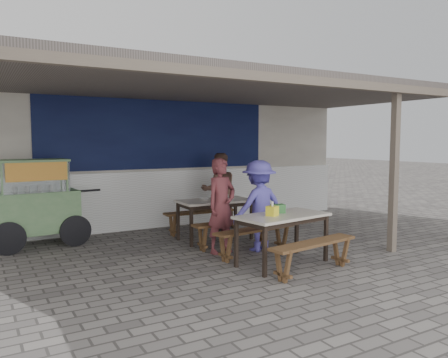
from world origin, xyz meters
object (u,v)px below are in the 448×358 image
table_right (283,220)px  bench_left_wall (200,216)px  donation_box (278,209)px  condiment_bowl (204,199)px  patron_right_table (259,206)px  table_left (215,204)px  patron_street_side (221,206)px  vendor_cart (36,200)px  patron_wall_side (219,190)px  bench_right_street (314,250)px  tissue_box (272,211)px  bench_right_wall (255,235)px  condiment_jar (227,196)px  bench_left_street (233,228)px

table_right → bench_left_wall: bearing=83.4°
donation_box → condiment_bowl: 1.87m
bench_left_wall → patron_right_table: (0.25, -1.71, 0.42)m
table_left → patron_street_side: patron_street_side is taller
bench_left_wall → patron_street_side: bearing=-102.3°
vendor_cart → patron_wall_side: size_ratio=1.19×
patron_right_table → bench_right_street: bearing=81.8°
patron_wall_side → vendor_cart: bearing=15.2°
table_right → donation_box: size_ratio=7.57×
table_right → tissue_box: size_ratio=10.49×
patron_right_table → donation_box: patron_right_table is taller
vendor_cart → patron_street_side: patron_street_side is taller
patron_right_table → condiment_bowl: size_ratio=7.89×
bench_right_wall → patron_right_table: 0.56m
condiment_bowl → tissue_box: bearing=-87.6°
donation_box → condiment_jar: 1.83m
table_right → vendor_cart: vendor_cart is taller
bench_left_wall → donation_box: bearing=-86.4°
vendor_cart → patron_wall_side: bearing=-6.9°
table_left → table_right: (0.10, -1.91, 0.00)m
bench_right_wall → table_left: bearing=82.0°
table_left → tissue_box: bearing=-92.0°
vendor_cart → patron_street_side: 3.23m
condiment_bowl → table_right: bearing=-81.9°
condiment_jar → bench_right_street: bearing=-92.1°
tissue_box → donation_box: size_ratio=0.72×
table_left → condiment_jar: (0.28, 0.05, 0.12)m
bench_right_street → patron_right_table: size_ratio=1.01×
vendor_cart → condiment_bowl: size_ratio=9.78×
bench_right_street → vendor_cart: bearing=122.6°
bench_left_street → bench_right_street: 1.86m
table_left → donation_box: 1.78m
patron_street_side → donation_box: patron_street_side is taller
table_left → patron_street_side: 0.94m
patron_right_table → condiment_bowl: bearing=-73.0°
patron_wall_side → donation_box: (-0.52, -2.75, 0.02)m
vendor_cart → condiment_bowl: 2.92m
bench_right_street → bench_left_wall: bearing=84.7°
bench_left_street → patron_street_side: patron_street_side is taller
patron_wall_side → donation_box: bearing=96.0°
vendor_cart → bench_left_street: bearing=-36.1°
bench_right_street → condiment_bowl: bearing=89.8°
patron_right_table → patron_street_side: bearing=-21.3°
bench_left_wall → patron_right_table: size_ratio=0.96×
table_left → condiment_jar: condiment_jar is taller
patron_street_side → condiment_jar: size_ratio=20.03×
bench_left_wall → patron_street_side: (-0.36, -1.53, 0.44)m
bench_left_street → condiment_jar: size_ratio=18.63×
bench_left_street → tissue_box: (-0.09, -1.27, 0.48)m
table_left → patron_wall_side: patron_wall_side is taller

